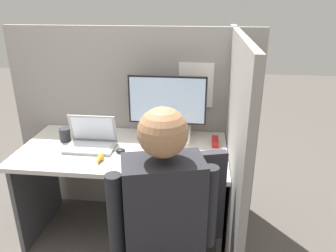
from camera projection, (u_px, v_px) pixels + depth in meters
cubicle_panel_back at (135, 123)px, 2.57m from camera, size 1.90×0.05×1.48m
cubicle_panel_right at (232, 154)px, 2.07m from camera, size 0.04×1.36×1.48m
desk at (124, 171)px, 2.29m from camera, size 1.40×0.72×0.71m
paper_box at (167, 134)px, 2.38m from camera, size 0.34×0.23×0.06m
monitor at (167, 103)px, 2.29m from camera, size 0.55×0.21×0.40m
laptop at (91, 141)px, 2.22m from camera, size 0.33×0.21×0.22m
mouse at (121, 151)px, 2.16m from camera, size 0.06×0.05×0.03m
stapler at (215, 142)px, 2.28m from camera, size 0.04×0.13×0.04m
carrot_toy at (99, 160)px, 2.03m from camera, size 0.04×0.12×0.04m
person at (158, 232)px, 1.39m from camera, size 0.47×0.51×1.28m
pen_cup at (65, 135)px, 2.32m from camera, size 0.08×0.08×0.09m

